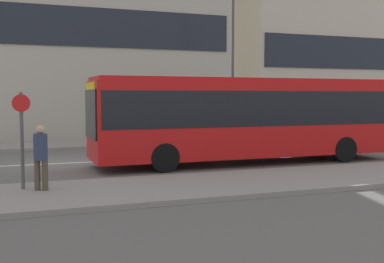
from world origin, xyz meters
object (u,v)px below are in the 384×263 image
(pedestrian_near_stop, at_px, (41,154))
(bus_stop_sign, at_px, (22,132))
(city_bus, at_px, (246,115))
(street_lamp, at_px, (233,50))
(parked_car_0, at_px, (360,130))

(pedestrian_near_stop, relative_size, bus_stop_sign, 0.67)
(city_bus, relative_size, bus_stop_sign, 4.68)
(pedestrian_near_stop, bearing_deg, street_lamp, 73.37)
(city_bus, xyz_separation_m, street_lamp, (3.14, 7.88, 3.19))
(city_bus, height_order, parked_car_0, city_bus)
(pedestrian_near_stop, height_order, bus_stop_sign, bus_stop_sign)
(street_lamp, bearing_deg, bus_stop_sign, -134.92)
(city_bus, xyz_separation_m, bus_stop_sign, (-7.91, -3.20, -0.23))
(city_bus, xyz_separation_m, pedestrian_near_stop, (-7.48, -3.54, -0.75))
(city_bus, bearing_deg, street_lamp, 64.88)
(parked_car_0, bearing_deg, street_lamp, 159.44)
(bus_stop_sign, bearing_deg, pedestrian_near_stop, -38.82)
(bus_stop_sign, relative_size, street_lamp, 0.30)
(parked_car_0, xyz_separation_m, bus_stop_sign, (-17.60, -8.63, 0.94))
(parked_car_0, distance_m, bus_stop_sign, 19.63)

